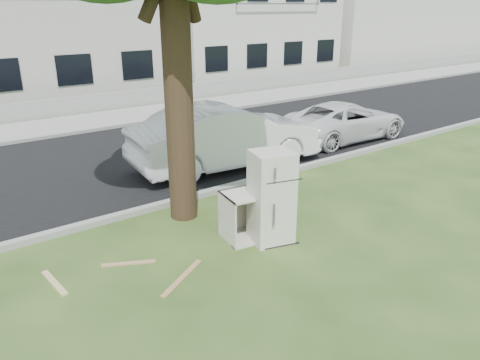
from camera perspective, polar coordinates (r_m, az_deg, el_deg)
ground at (r=8.49m, az=1.71°, el=-7.82°), size 120.00×120.00×0.00m
road at (r=13.35m, az=-14.40°, el=2.33°), size 120.00×7.00×0.01m
kerb_near at (r=10.33m, az=-6.71°, el=-2.57°), size 120.00×0.18×0.12m
kerb_far at (r=16.58m, az=-19.19°, el=5.32°), size 120.00×0.18×0.12m
sidewalk at (r=17.94m, az=-20.65°, el=6.24°), size 120.00×2.80×0.01m
low_wall at (r=19.38m, az=-22.17°, el=8.08°), size 120.00×0.15×0.70m
townhouse_center at (r=23.81m, az=-26.60°, el=17.77°), size 11.22×8.16×7.44m
townhouse_right at (r=28.68m, az=-1.07°, el=19.32°), size 10.20×8.16×6.84m
filler_right at (r=38.84m, az=16.49°, el=18.52°), size 16.00×9.00×6.40m
fridge at (r=8.28m, az=3.86°, el=-2.13°), size 0.84×0.80×1.69m
cabinet at (r=8.59m, az=1.68°, el=-4.17°), size 1.22×0.86×0.88m
plank_a at (r=7.56m, az=-7.05°, el=-11.73°), size 1.04×0.66×0.02m
plank_b at (r=8.10m, az=-13.43°, el=-9.85°), size 0.83×0.48×0.02m
plank_c at (r=7.92m, az=-21.69°, el=-11.55°), size 0.17×0.87×0.02m
car_center at (r=12.21m, az=-1.71°, el=5.33°), size 5.18×2.25×1.66m
car_right at (r=15.34m, az=12.75°, el=7.07°), size 4.33×2.14×1.18m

